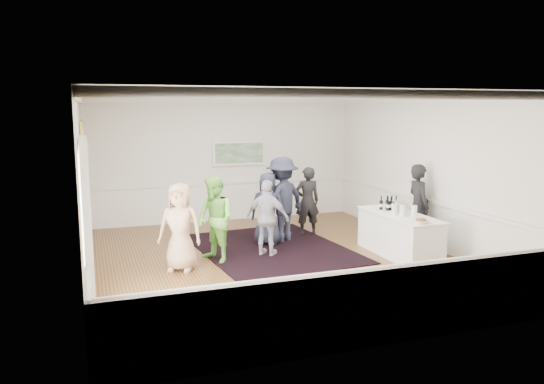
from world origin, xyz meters
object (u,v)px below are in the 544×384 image
object	(u,v)px
guest_green	(215,219)
guest_dark_b	(307,201)
guest_navy	(268,209)
nut_bowl	(421,221)
serving_table	(399,235)
guest_lilac	(267,218)
bartender	(418,206)
ice_bucket	(398,207)
guest_dark_a	(282,200)
guest_tan	(180,227)

from	to	relation	value
guest_green	guest_dark_b	xyz separation A→B (m)	(2.54, 1.41, -0.03)
guest_dark_b	guest_navy	xyz separation A→B (m)	(-1.14, -0.49, -0.01)
guest_green	guest_dark_b	distance (m)	2.90
guest_dark_b	guest_navy	bearing A→B (deg)	30.38
guest_navy	nut_bowl	distance (m)	3.34
serving_table	nut_bowl	distance (m)	0.97
guest_lilac	bartender	bearing A→B (deg)	-148.39
guest_lilac	ice_bucket	distance (m)	2.66
guest_dark_b	guest_lilac	bearing A→B (deg)	50.02
guest_lilac	nut_bowl	distance (m)	2.98
guest_lilac	guest_dark_a	size ratio (longest dim) A/B	0.81
nut_bowl	guest_tan	bearing A→B (deg)	162.55
serving_table	guest_dark_b	distance (m)	2.50
guest_dark_a	ice_bucket	distance (m)	2.55
nut_bowl	serving_table	bearing A→B (deg)	83.92
guest_lilac	ice_bucket	world-z (taller)	guest_lilac
guest_tan	ice_bucket	world-z (taller)	guest_tan
serving_table	guest_lilac	distance (m)	2.68
guest_lilac	guest_green	bearing A→B (deg)	43.57
guest_tan	guest_green	distance (m)	0.80
ice_bucket	bartender	bearing A→B (deg)	23.05
guest_navy	nut_bowl	bearing A→B (deg)	160.71
guest_tan	guest_lilac	bearing A→B (deg)	37.90
guest_navy	guest_dark_b	bearing A→B (deg)	-125.36
guest_dark_a	ice_bucket	size ratio (longest dim) A/B	7.29
nut_bowl	guest_green	bearing A→B (deg)	154.69
guest_dark_b	guest_dark_a	bearing A→B (deg)	32.36
nut_bowl	guest_lilac	bearing A→B (deg)	144.32
guest_tan	guest_dark_b	distance (m)	3.70
serving_table	nut_bowl	xyz separation A→B (m)	(-0.09, -0.84, 0.46)
bartender	guest_lilac	world-z (taller)	bartender
guest_dark_b	ice_bucket	bearing A→B (deg)	124.84
bartender	ice_bucket	distance (m)	0.75
guest_lilac	guest_navy	world-z (taller)	guest_navy
guest_tan	guest_green	world-z (taller)	guest_green
guest_green	guest_dark_a	world-z (taller)	guest_dark_a
serving_table	guest_dark_b	world-z (taller)	guest_dark_b
guest_dark_a	nut_bowl	bearing A→B (deg)	98.71
nut_bowl	guest_navy	bearing A→B (deg)	129.39
bartender	guest_green	distance (m)	4.34
serving_table	guest_dark_a	distance (m)	2.67
guest_lilac	ice_bucket	size ratio (longest dim) A/B	5.93
guest_tan	guest_navy	bearing A→B (deg)	55.99
guest_lilac	guest_dark_b	world-z (taller)	guest_dark_b
bartender	guest_tan	xyz separation A→B (m)	(-5.06, 0.06, -0.08)
serving_table	guest_navy	distance (m)	2.83
guest_dark_b	nut_bowl	distance (m)	3.23
ice_bucket	nut_bowl	xyz separation A→B (m)	(-0.13, -0.98, -0.08)
bartender	guest_lilac	bearing A→B (deg)	87.65
nut_bowl	guest_dark_b	bearing A→B (deg)	107.60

